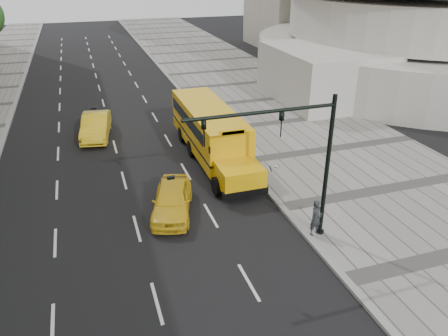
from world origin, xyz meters
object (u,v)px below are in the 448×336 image
object	(u,v)px
taxi_far	(96,126)
traffic_signal	(297,155)
taxi_near	(172,200)
school_bus	(210,129)
pedestrian	(316,218)

from	to	relation	value
taxi_far	traffic_signal	world-z (taller)	traffic_signal
taxi_near	school_bus	bearing A→B (deg)	75.27
taxi_near	pedestrian	size ratio (longest dim) A/B	2.61
school_bus	pedestrian	bearing A→B (deg)	-79.56
taxi_far	pedestrian	bearing A→B (deg)	-52.69
taxi_far	pedestrian	distance (m)	17.36
taxi_near	taxi_far	xyz separation A→B (m)	(-2.82, 11.34, 0.06)
taxi_near	traffic_signal	xyz separation A→B (m)	(4.35, -3.86, 3.36)
taxi_near	taxi_far	world-z (taller)	taxi_far
taxi_near	pedestrian	bearing A→B (deg)	-18.52
pedestrian	traffic_signal	bearing A→B (deg)	161.82
traffic_signal	taxi_far	bearing A→B (deg)	115.25
taxi_near	traffic_signal	bearing A→B (deg)	-24.58
school_bus	taxi_near	xyz separation A→B (m)	(-3.66, -5.92, -1.03)
taxi_far	pedestrian	xyz separation A→B (m)	(8.29, -15.25, 0.18)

